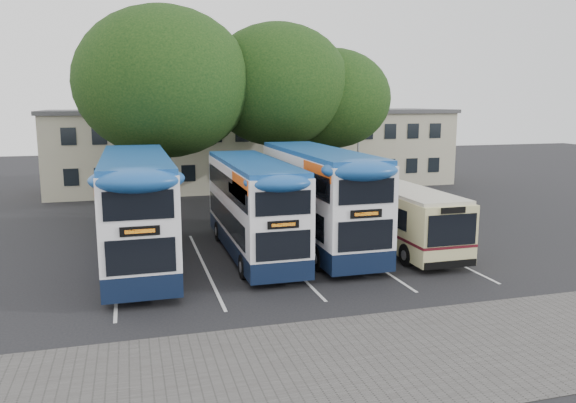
% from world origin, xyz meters
% --- Properties ---
extents(ground, '(120.00, 120.00, 0.00)m').
position_xyz_m(ground, '(0.00, 0.00, 0.00)').
color(ground, black).
rests_on(ground, ground).
extents(paving_strip, '(40.00, 6.00, 0.01)m').
position_xyz_m(paving_strip, '(-2.00, -5.00, 0.01)').
color(paving_strip, '#595654').
rests_on(paving_strip, ground).
extents(bay_lines, '(14.12, 11.00, 0.01)m').
position_xyz_m(bay_lines, '(-3.75, 5.00, 0.01)').
color(bay_lines, silver).
rests_on(bay_lines, ground).
extents(depot_building, '(32.40, 8.40, 6.20)m').
position_xyz_m(depot_building, '(0.00, 26.99, 3.15)').
color(depot_building, beige).
rests_on(depot_building, ground).
extents(lamp_post, '(0.25, 1.05, 9.06)m').
position_xyz_m(lamp_post, '(6.00, 19.97, 5.08)').
color(lamp_post, gray).
rests_on(lamp_post, ground).
extents(tree_left, '(10.31, 10.31, 12.32)m').
position_xyz_m(tree_left, '(-7.95, 16.18, 7.93)').
color(tree_left, black).
rests_on(tree_left, ground).
extents(tree_mid, '(9.10, 9.10, 11.73)m').
position_xyz_m(tree_mid, '(-0.82, 17.11, 7.86)').
color(tree_mid, black).
rests_on(tree_mid, ground).
extents(tree_right, '(7.73, 7.73, 10.32)m').
position_xyz_m(tree_right, '(3.13, 17.79, 7.02)').
color(tree_right, black).
rests_on(tree_right, ground).
extents(bus_dd_left, '(2.72, 11.22, 4.68)m').
position_xyz_m(bus_dd_left, '(-9.86, 6.02, 2.58)').
color(bus_dd_left, '#0D1932').
rests_on(bus_dd_left, ground).
extents(bus_dd_mid, '(2.50, 10.30, 4.29)m').
position_xyz_m(bus_dd_mid, '(-4.86, 6.21, 2.36)').
color(bus_dd_mid, '#0D1932').
rests_on(bus_dd_mid, ground).
extents(bus_dd_right, '(2.70, 11.14, 4.64)m').
position_xyz_m(bus_dd_right, '(-1.62, 6.71, 2.56)').
color(bus_dd_right, '#0D1932').
rests_on(bus_dd_right, ground).
extents(bus_single, '(2.48, 9.76, 2.91)m').
position_xyz_m(bus_single, '(2.06, 6.00, 1.65)').
color(bus_single, beige).
rests_on(bus_single, ground).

